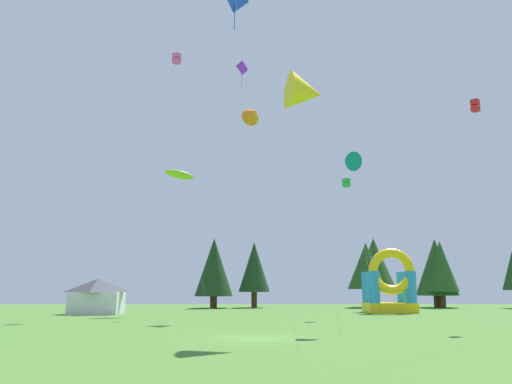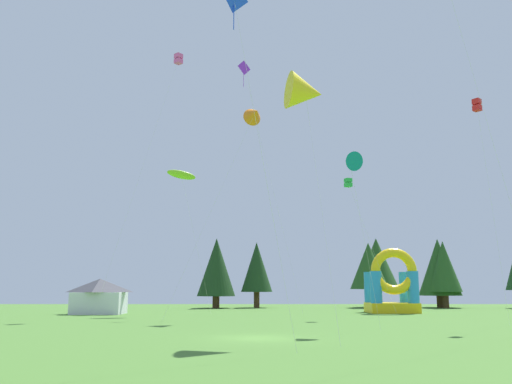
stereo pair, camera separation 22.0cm
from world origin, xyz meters
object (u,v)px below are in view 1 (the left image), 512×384
Objects in this scene: kite_yellow_delta at (305,92)px; kite_orange_delta at (253,114)px; kite_pink_box at (176,59)px; kite_purple_diamond at (242,71)px; kite_red_box at (475,107)px; festival_tent at (97,296)px; kite_teal_delta at (349,161)px; kite_lime_parafoil at (179,175)px; kite_green_box at (347,183)px; kite_blue_diamond at (234,0)px; inflatable_blue_arch at (390,289)px.

kite_yellow_delta is 18.98m from kite_orange_delta.
kite_pink_box is 7.63m from kite_purple_diamond.
kite_red_box is 20.03m from kite_orange_delta.
kite_yellow_delta is 3.09× the size of festival_tent.
kite_teal_delta is at bearing -43.57° from festival_tent.
kite_orange_delta is at bearing 115.97° from kite_teal_delta.
kite_yellow_delta reaches higher than kite_lime_parafoil.
festival_tent is at bearing 164.93° from kite_green_box.
festival_tent is (-19.70, 26.55, -12.83)m from kite_yellow_delta.
kite_pink_box is at bearing 115.30° from kite_yellow_delta.
kite_blue_diamond is (-10.09, -27.00, 3.88)m from kite_green_box.
kite_blue_diamond is at bearing -139.12° from kite_red_box.
kite_pink_box is at bearing -12.48° from festival_tent.
kite_blue_diamond reaches higher than kite_teal_delta.
inflatable_blue_arch is at bearing 3.92° from festival_tent.
kite_orange_delta is (-6.62, 13.59, 7.88)m from kite_teal_delta.
kite_orange_delta is 12.38m from kite_purple_diamond.
kite_orange_delta is 24.90m from inflatable_blue_arch.
kite_yellow_delta is 20.61m from kite_green_box.
kite_blue_diamond is 0.86× the size of kite_orange_delta.
kite_lime_parafoil is at bearing 71.86° from kite_pink_box.
kite_red_box is at bearing -28.78° from kite_orange_delta.
kite_lime_parafoil is at bearing -2.36° from festival_tent.
kite_blue_diamond is at bearing -110.50° from kite_green_box.
kite_yellow_delta is (-14.24, -8.57, -2.08)m from kite_red_box.
kite_green_box is 0.76× the size of kite_blue_diamond.
kite_red_box is 16.75m from kite_yellow_delta.
kite_blue_diamond is 40.12m from festival_tent.
festival_tent is (-31.70, -2.17, -0.76)m from inflatable_blue_arch.
kite_red_box is 1.00× the size of kite_blue_diamond.
kite_pink_box is 23.73m from kite_green_box.
kite_purple_diamond is at bearing -174.95° from inflatable_blue_arch.
kite_yellow_delta reaches higher than kite_green_box.
kite_blue_diamond reaches higher than kite_red_box.
kite_red_box reaches higher than kite_yellow_delta.
kite_orange_delta is 25.42m from festival_tent.
kite_red_box is (10.80, 4.03, 5.38)m from kite_teal_delta.
kite_purple_diamond is 5.50× the size of festival_tent.
kite_teal_delta is at bearing -159.55° from kite_red_box.
kite_blue_diamond is at bearing -119.52° from kite_yellow_delta.
kite_teal_delta is 0.70× the size of kite_blue_diamond.
kite_blue_diamond reaches higher than kite_yellow_delta.
kite_yellow_delta is 0.92× the size of kite_blue_diamond.
kite_red_box is 32.52m from kite_pink_box.
kite_pink_box is 12.91m from kite_lime_parafoil.
kite_yellow_delta reaches higher than kite_teal_delta.
kite_pink_box is at bearing 103.23° from kite_blue_diamond.
kite_orange_delta is at bearing -44.98° from kite_lime_parafoil.
kite_yellow_delta is 0.79× the size of kite_orange_delta.
festival_tent is (-16.51, 8.41, -17.41)m from kite_orange_delta.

